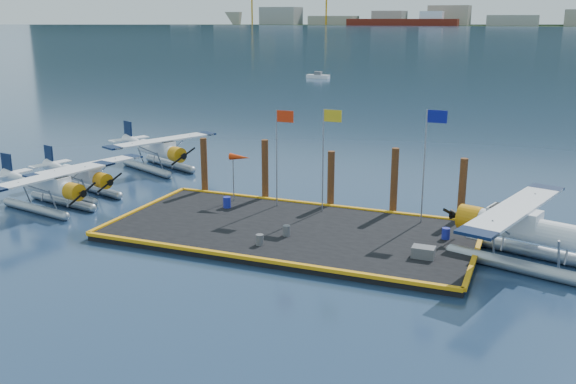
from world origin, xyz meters
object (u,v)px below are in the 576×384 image
(seaplane_b, at_px, (84,178))
(drum_3, at_px, (260,240))
(piling_1, at_px, (265,172))
(seaplane_c, at_px, (160,152))
(piling_0, at_px, (204,167))
(seaplane_a, at_px, (51,189))
(drum_1, at_px, (286,231))
(piling_4, at_px, (462,192))
(seaplane_d, at_px, (522,232))
(piling_3, at_px, (394,183))
(piling_2, at_px, (331,181))
(drum_4, at_px, (446,233))
(flagpole_yellow, at_px, (326,145))
(windsock, at_px, (240,158))
(crate, at_px, (423,252))
(flagpole_blue, at_px, (429,149))
(drum_0, at_px, (227,202))
(flagpole_red, at_px, (280,143))

(seaplane_b, distance_m, drum_3, 16.30)
(drum_3, bearing_deg, piling_1, 112.08)
(seaplane_c, height_order, piling_0, piling_0)
(seaplane_a, bearing_deg, drum_1, 100.98)
(piling_1, distance_m, piling_4, 12.50)
(seaplane_d, height_order, piling_3, piling_3)
(piling_1, bearing_deg, seaplane_d, -17.71)
(piling_2, bearing_deg, drum_4, -27.11)
(flagpole_yellow, distance_m, piling_0, 9.67)
(seaplane_b, distance_m, windsock, 11.20)
(crate, height_order, flagpole_blue, flagpole_blue)
(seaplane_b, distance_m, drum_0, 10.75)
(drum_3, xyz_separation_m, crate, (8.20, 1.36, -0.01))
(drum_3, bearing_deg, flagpole_yellow, 79.75)
(seaplane_a, height_order, flagpole_yellow, flagpole_yellow)
(seaplane_b, relative_size, seaplane_c, 0.91)
(seaplane_d, xyz_separation_m, drum_4, (-3.79, 1.15, -0.95))
(drum_0, bearing_deg, flagpole_red, 27.28)
(drum_3, bearing_deg, crate, 9.42)
(seaplane_b, distance_m, flagpole_blue, 22.95)
(drum_1, relative_size, flagpole_blue, 0.09)
(crate, distance_m, piling_0, 17.71)
(seaplane_b, height_order, windsock, windsock)
(seaplane_a, height_order, piling_4, piling_4)
(piling_3, bearing_deg, seaplane_b, -171.11)
(drum_4, height_order, flagpole_blue, flagpole_blue)
(piling_1, bearing_deg, piling_2, 0.00)
(seaplane_d, height_order, piling_0, piling_0)
(drum_0, relative_size, crate, 0.61)
(windsock, height_order, piling_4, piling_4)
(seaplane_b, distance_m, drum_1, 16.53)
(piling_0, bearing_deg, seaplane_a, -138.32)
(piling_3, bearing_deg, drum_4, -46.62)
(seaplane_b, bearing_deg, piling_4, 114.95)
(piling_0, bearing_deg, piling_3, 0.00)
(seaplane_a, xyz_separation_m, piling_1, (11.83, 6.52, 0.73))
(drum_0, distance_m, drum_4, 13.50)
(drum_4, distance_m, piling_1, 12.95)
(piling_0, relative_size, piling_4, 1.00)
(drum_0, distance_m, piling_2, 6.61)
(seaplane_b, distance_m, seaplane_d, 28.06)
(piling_2, bearing_deg, flagpole_red, -150.20)
(crate, height_order, piling_4, piling_4)
(flagpole_red, bearing_deg, flagpole_yellow, 0.00)
(seaplane_a, distance_m, flagpole_yellow, 17.53)
(seaplane_c, height_order, drum_1, seaplane_c)
(flagpole_red, bearing_deg, piling_1, 136.85)
(seaplane_b, relative_size, drum_1, 14.61)
(flagpole_red, bearing_deg, seaplane_a, -160.01)
(drum_0, bearing_deg, drum_1, -33.27)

